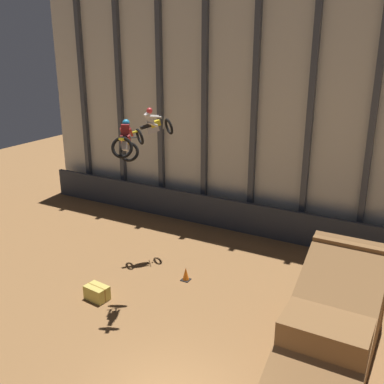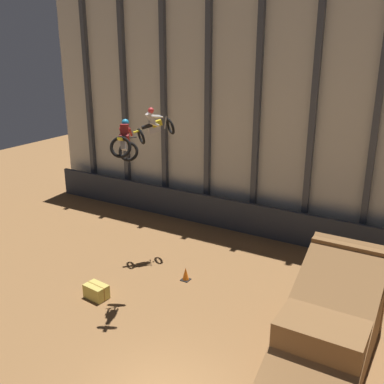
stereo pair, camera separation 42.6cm
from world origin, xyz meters
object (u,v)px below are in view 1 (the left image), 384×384
object	(u,v)px
rider_bike_right_air	(126,143)
traffic_cone_near_ramp	(186,274)
rider_bike_left_air	(153,127)
hay_bale_trackside	(97,293)
dirt_ramp	(335,316)

from	to	relation	value
rider_bike_right_air	traffic_cone_near_ramp	world-z (taller)	rider_bike_right_air
rider_bike_left_air	hay_bale_trackside	distance (m)	7.33
rider_bike_right_air	dirt_ramp	bearing A→B (deg)	-20.66
traffic_cone_near_ramp	dirt_ramp	bearing A→B (deg)	-11.23
dirt_ramp	rider_bike_left_air	world-z (taller)	rider_bike_left_air
dirt_ramp	rider_bike_right_air	size ratio (longest dim) A/B	3.42
rider_bike_right_air	traffic_cone_near_ramp	xyz separation A→B (m)	(1.13, 2.18, -5.88)
dirt_ramp	rider_bike_left_air	size ratio (longest dim) A/B	3.55
rider_bike_left_air	rider_bike_right_air	world-z (taller)	rider_bike_right_air
rider_bike_left_air	traffic_cone_near_ramp	size ratio (longest dim) A/B	3.02
rider_bike_left_air	rider_bike_right_air	size ratio (longest dim) A/B	0.97
dirt_ramp	rider_bike_left_air	bearing A→B (deg)	162.00
rider_bike_left_air	rider_bike_right_air	xyz separation A→B (m)	(1.43, -3.81, 0.15)
rider_bike_left_air	traffic_cone_near_ramp	bearing A→B (deg)	4.01
traffic_cone_near_ramp	hay_bale_trackside	bearing A→B (deg)	-127.85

